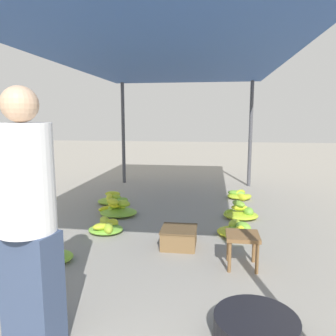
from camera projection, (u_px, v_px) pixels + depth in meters
The scene contains 14 objects.
canopy_post_back_left at pixel (123, 134), 7.77m from camera, with size 0.08×0.08×2.37m, color #4C4C51.
canopy_post_back_right at pixel (250, 134), 7.37m from camera, with size 0.08×0.08×2.37m, color #4C4C51.
canopy_tarp at pixel (167, 57), 4.47m from camera, with size 3.35×6.35×0.04m, color #33569E.
vendor_foreground at pixel (27, 217), 2.14m from camera, with size 0.45×0.45×1.76m.
stool at pixel (242, 240), 3.41m from camera, with size 0.34×0.34×0.36m.
basin_black at pixel (256, 328), 2.31m from camera, with size 0.60×0.60×0.17m.
banana_pile_left_0 at pixel (113, 199), 5.96m from camera, with size 0.58×0.48×0.22m.
banana_pile_left_1 at pixel (52, 254), 3.58m from camera, with size 0.44×0.43×0.23m.
banana_pile_left_2 at pixel (117, 209), 5.30m from camera, with size 0.66×0.59×0.28m.
banana_pile_left_3 at pixel (106, 227), 4.48m from camera, with size 0.47×0.57×0.18m.
banana_pile_right_0 at pixel (241, 213), 5.12m from camera, with size 0.56×0.47×0.27m.
banana_pile_right_1 at pixel (236, 231), 4.34m from camera, with size 0.50×0.61×0.20m.
banana_pile_right_2 at pixel (239, 195), 6.34m from camera, with size 0.51×0.53×0.17m.
crate_near at pixel (179, 237), 3.98m from camera, with size 0.43×0.43×0.23m.
Camera 1 is at (0.66, -1.33, 1.56)m, focal length 35.00 mm.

